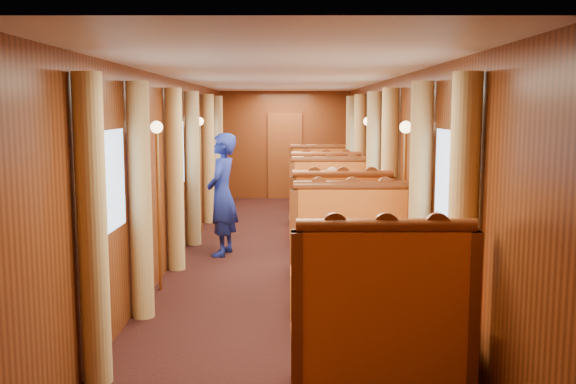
{
  "coord_description": "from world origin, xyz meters",
  "views": [
    {
      "loc": [
        0.08,
        -8.98,
        2.08
      ],
      "look_at": [
        0.08,
        -1.01,
        1.05
      ],
      "focal_mm": 40.0,
      "sensor_mm": 36.0,
      "label": 1
    }
  ],
  "objects_px": {
    "table_far": "(322,197)",
    "banquette_far_aft": "(320,188)",
    "tea_tray": "(351,262)",
    "teapot_right": "(366,259)",
    "teapot_back": "(349,254)",
    "fruit_plate": "(403,264)",
    "banquette_near_fwd": "(381,340)",
    "banquette_near_aft": "(353,270)",
    "banquette_mid_aft": "(331,215)",
    "rose_vase_mid": "(335,191)",
    "teapot_left": "(346,258)",
    "banquette_mid_fwd": "(341,241)",
    "rose_vase_far": "(323,169)",
    "steward": "(222,195)",
    "passenger": "(332,197)",
    "table_near": "(364,304)",
    "banquette_far_fwd": "(325,202)",
    "table_mid": "(335,230)"
  },
  "relations": [
    {
      "from": "banquette_near_aft",
      "to": "rose_vase_mid",
      "type": "bearing_deg",
      "value": 90.1
    },
    {
      "from": "table_near",
      "to": "banquette_mid_aft",
      "type": "bearing_deg",
      "value": 90.0
    },
    {
      "from": "banquette_mid_fwd",
      "to": "rose_vase_far",
      "type": "height_order",
      "value": "banquette_mid_fwd"
    },
    {
      "from": "banquette_far_aft",
      "to": "teapot_back",
      "type": "relative_size",
      "value": 8.01
    },
    {
      "from": "table_mid",
      "to": "banquette_far_fwd",
      "type": "relative_size",
      "value": 0.78
    },
    {
      "from": "teapot_left",
      "to": "banquette_mid_fwd",
      "type": "bearing_deg",
      "value": 91.43
    },
    {
      "from": "banquette_near_aft",
      "to": "table_far",
      "type": "relative_size",
      "value": 1.28
    },
    {
      "from": "banquette_near_fwd",
      "to": "banquette_mid_fwd",
      "type": "xyz_separation_m",
      "value": [
        0.0,
        3.5,
        0.0
      ]
    },
    {
      "from": "table_near",
      "to": "banquette_far_fwd",
      "type": "distance_m",
      "value": 5.99
    },
    {
      "from": "banquette_near_fwd",
      "to": "banquette_near_aft",
      "type": "relative_size",
      "value": 1.0
    },
    {
      "from": "banquette_near_aft",
      "to": "banquette_mid_aft",
      "type": "distance_m",
      "value": 3.5
    },
    {
      "from": "table_near",
      "to": "passenger",
      "type": "height_order",
      "value": "passenger"
    },
    {
      "from": "banquette_near_fwd",
      "to": "rose_vase_mid",
      "type": "relative_size",
      "value": 3.72
    },
    {
      "from": "teapot_right",
      "to": "table_mid",
      "type": "bearing_deg",
      "value": 73.67
    },
    {
      "from": "table_mid",
      "to": "passenger",
      "type": "distance_m",
      "value": 0.81
    },
    {
      "from": "teapot_back",
      "to": "passenger",
      "type": "bearing_deg",
      "value": 97.06
    },
    {
      "from": "banquette_near_aft",
      "to": "rose_vase_far",
      "type": "bearing_deg",
      "value": 89.97
    },
    {
      "from": "table_mid",
      "to": "rose_vase_mid",
      "type": "xyz_separation_m",
      "value": [
        -0.0,
        0.03,
        0.55
      ]
    },
    {
      "from": "banquette_near_aft",
      "to": "banquette_mid_aft",
      "type": "relative_size",
      "value": 1.0
    },
    {
      "from": "banquette_near_fwd",
      "to": "rose_vase_mid",
      "type": "distance_m",
      "value": 4.57
    },
    {
      "from": "tea_tray",
      "to": "teapot_right",
      "type": "relative_size",
      "value": 2.43
    },
    {
      "from": "teapot_right",
      "to": "fruit_plate",
      "type": "distance_m",
      "value": 0.32
    },
    {
      "from": "steward",
      "to": "passenger",
      "type": "height_order",
      "value": "steward"
    },
    {
      "from": "banquette_mid_aft",
      "to": "table_far",
      "type": "relative_size",
      "value": 1.28
    },
    {
      "from": "fruit_plate",
      "to": "steward",
      "type": "bearing_deg",
      "value": 117.4
    },
    {
      "from": "table_near",
      "to": "teapot_right",
      "type": "relative_size",
      "value": 7.49
    },
    {
      "from": "table_mid",
      "to": "steward",
      "type": "distance_m",
      "value": 1.69
    },
    {
      "from": "banquette_near_fwd",
      "to": "teapot_back",
      "type": "xyz_separation_m",
      "value": [
        -0.13,
        1.05,
        0.39
      ]
    },
    {
      "from": "table_far",
      "to": "banquette_far_aft",
      "type": "distance_m",
      "value": 1.02
    },
    {
      "from": "table_mid",
      "to": "teapot_back",
      "type": "bearing_deg",
      "value": -92.21
    },
    {
      "from": "rose_vase_mid",
      "to": "banquette_far_aft",
      "type": "bearing_deg",
      "value": 89.94
    },
    {
      "from": "banquette_far_aft",
      "to": "fruit_plate",
      "type": "height_order",
      "value": "banquette_far_aft"
    },
    {
      "from": "rose_vase_mid",
      "to": "teapot_left",
      "type": "bearing_deg",
      "value": -92.65
    },
    {
      "from": "banquette_far_fwd",
      "to": "rose_vase_mid",
      "type": "bearing_deg",
      "value": -90.11
    },
    {
      "from": "table_far",
      "to": "banquette_far_aft",
      "type": "relative_size",
      "value": 0.78
    },
    {
      "from": "banquette_mid_aft",
      "to": "teapot_left",
      "type": "distance_m",
      "value": 4.64
    },
    {
      "from": "banquette_far_aft",
      "to": "passenger",
      "type": "bearing_deg",
      "value": -90.0
    },
    {
      "from": "teapot_back",
      "to": "rose_vase_far",
      "type": "height_order",
      "value": "rose_vase_far"
    },
    {
      "from": "teapot_left",
      "to": "rose_vase_mid",
      "type": "xyz_separation_m",
      "value": [
        0.17,
        3.63,
        0.11
      ]
    },
    {
      "from": "teapot_back",
      "to": "rose_vase_far",
      "type": "distance_m",
      "value": 6.94
    },
    {
      "from": "banquette_far_aft",
      "to": "teapot_back",
      "type": "distance_m",
      "value": 7.99
    },
    {
      "from": "banquette_mid_fwd",
      "to": "teapot_right",
      "type": "bearing_deg",
      "value": -90.2
    },
    {
      "from": "rose_vase_mid",
      "to": "rose_vase_far",
      "type": "xyz_separation_m",
      "value": [
        0.01,
        3.45,
        0.0
      ]
    },
    {
      "from": "teapot_left",
      "to": "fruit_plate",
      "type": "xyz_separation_m",
      "value": [
        0.48,
        -0.05,
        -0.05
      ]
    },
    {
      "from": "teapot_back",
      "to": "fruit_plate",
      "type": "bearing_deg",
      "value": -14.43
    },
    {
      "from": "banquette_far_aft",
      "to": "banquette_near_aft",
      "type": "bearing_deg",
      "value": -90.0
    },
    {
      "from": "tea_tray",
      "to": "banquette_far_aft",
      "type": "bearing_deg",
      "value": 89.15
    },
    {
      "from": "banquette_far_fwd",
      "to": "rose_vase_mid",
      "type": "distance_m",
      "value": 2.51
    },
    {
      "from": "banquette_mid_fwd",
      "to": "steward",
      "type": "height_order",
      "value": "steward"
    },
    {
      "from": "banquette_mid_fwd",
      "to": "teapot_back",
      "type": "height_order",
      "value": "banquette_mid_fwd"
    }
  ]
}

